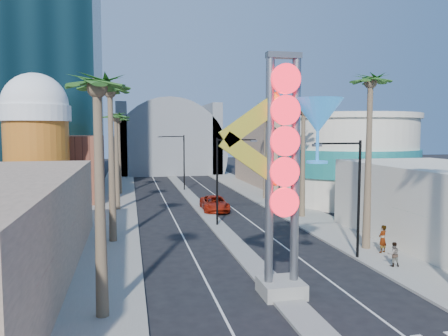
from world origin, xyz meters
TOP-DOWN VIEW (x-y plane):
  - ground at (0.00, 0.00)m, footprint 240.00×240.00m
  - sidewalk_west at (-9.50, 35.00)m, footprint 5.00×100.00m
  - sidewalk_east at (9.50, 35.00)m, footprint 5.00×100.00m
  - median at (0.00, 38.00)m, footprint 1.60×84.00m
  - hotel_tower at (-22.00, 52.00)m, footprint 20.00×20.00m
  - brick_filler_west at (-16.00, 38.00)m, footprint 10.00×10.00m
  - filler_east at (16.00, 48.00)m, footprint 10.00×20.00m
  - beer_mug at (-17.00, 30.00)m, footprint 7.00×7.00m
  - turquoise_building at (18.00, 30.00)m, footprint 16.60×16.60m
  - canopy at (0.00, 72.00)m, footprint 22.00×16.00m
  - neon_sign at (0.82, 2.96)m, footprint 6.53×2.60m
  - streetlight_0 at (0.55, 20.00)m, footprint 3.79×0.25m
  - streetlight_1 at (-0.55, 44.00)m, footprint 3.79×0.25m
  - streetlight_2 at (6.72, 8.00)m, footprint 3.45×0.25m
  - palm_0 at (-9.00, 2.00)m, footprint 2.40×2.40m
  - palm_1 at (-9.00, 16.00)m, footprint 2.40×2.40m
  - palm_2 at (-9.00, 30.00)m, footprint 2.40×2.40m
  - palm_3 at (-9.00, 42.00)m, footprint 2.40×2.40m
  - palm_5 at (9.00, 10.00)m, footprint 2.40×2.40m
  - palm_6 at (9.00, 22.00)m, footprint 2.40×2.40m
  - palm_7 at (9.00, 34.00)m, footprint 2.40×2.40m
  - red_pickup at (1.20, 27.41)m, footprint 2.90×5.91m
  - pedestrian_a at (9.46, 8.64)m, footprint 0.84×0.72m
  - pedestrian_b at (8.40, 5.75)m, footprint 0.82×0.69m

SIDE VIEW (x-z plane):
  - ground at x=0.00m, z-range 0.00..0.00m
  - sidewalk_west at x=-9.50m, z-range 0.00..0.15m
  - sidewalk_east at x=9.50m, z-range 0.00..0.15m
  - median at x=0.00m, z-range 0.00..0.15m
  - red_pickup at x=1.20m, z-range 0.00..1.61m
  - pedestrian_b at x=8.40m, z-range 0.15..1.69m
  - pedestrian_a at x=9.46m, z-range 0.15..2.09m
  - brick_filler_west at x=-16.00m, z-range 0.00..8.00m
  - canopy at x=0.00m, z-range -6.69..15.31m
  - streetlight_2 at x=6.72m, z-range 0.83..8.83m
  - streetlight_0 at x=0.55m, z-range 0.88..8.88m
  - streetlight_1 at x=-0.55m, z-range 0.88..8.88m
  - filler_east at x=16.00m, z-range 0.00..10.00m
  - turquoise_building at x=18.00m, z-range -0.05..10.55m
  - neon_sign at x=0.82m, z-range 1.03..13.58m
  - beer_mug at x=-17.00m, z-range 0.59..15.09m
  - palm_2 at x=-9.00m, z-range 3.88..15.08m
  - palm_3 at x=-9.00m, z-range 3.88..15.08m
  - palm_0 at x=-9.00m, z-range 4.08..15.78m
  - palm_6 at x=9.00m, z-range 4.08..15.78m
  - palm_1 at x=-9.00m, z-range 4.47..17.17m
  - palm_7 at x=9.00m, z-range 4.47..17.17m
  - palm_5 at x=9.00m, z-range 4.67..17.87m
  - hotel_tower at x=-22.00m, z-range 0.00..50.00m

